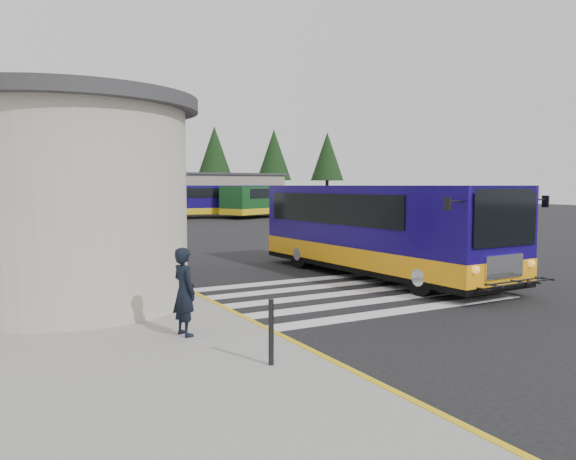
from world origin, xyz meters
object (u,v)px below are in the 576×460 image
far_bus_a (224,200)px  pedestrian_b (138,274)px  pedestrian_a (184,292)px  bollard (271,332)px  far_bus_b (265,200)px  transit_bus (379,233)px

far_bus_a → pedestrian_b: bearing=159.2°
pedestrian_a → pedestrian_b: 2.67m
bollard → far_bus_b: 43.65m
pedestrian_a → far_bus_b: 41.87m
transit_bus → far_bus_b: bearing=67.2°
far_bus_a → transit_bus: bearing=170.3°
transit_bus → far_bus_b: (11.97, 32.30, 0.20)m
pedestrian_b → far_bus_a: (16.70, 35.40, 0.70)m
far_bus_a → far_bus_b: far_bus_a is taller
transit_bus → pedestrian_a: (-8.04, -4.47, -0.43)m
transit_bus → bollard: (-7.42, -6.80, -0.74)m
bollard → transit_bus: bearing=42.5°
pedestrian_a → far_bus_a: 41.49m
pedestrian_a → pedestrian_b: size_ratio=1.04×
bollard → far_bus_b: bearing=63.6°
pedestrian_a → pedestrian_b: (-0.20, 2.66, -0.03)m
pedestrian_a → pedestrian_b: bearing=-5.8°
transit_bus → pedestrian_b: transit_bus is taller
bollard → far_bus_a: bearing=68.5°
far_bus_a → far_bus_b: (3.52, -1.29, -0.04)m
pedestrian_a → bollard: (0.62, -2.33, -0.31)m
pedestrian_b → pedestrian_a: bearing=6.1°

